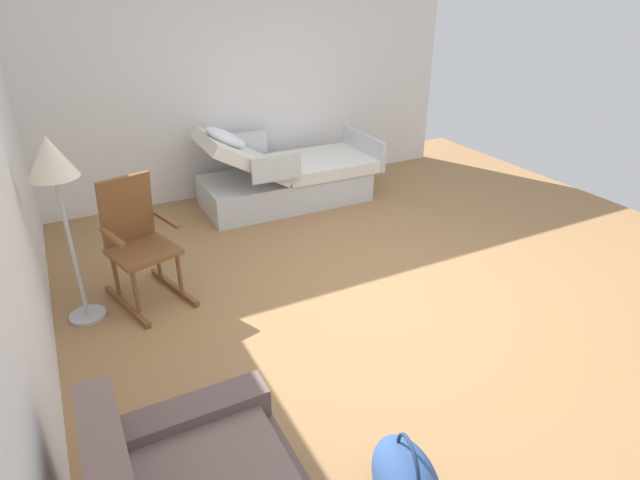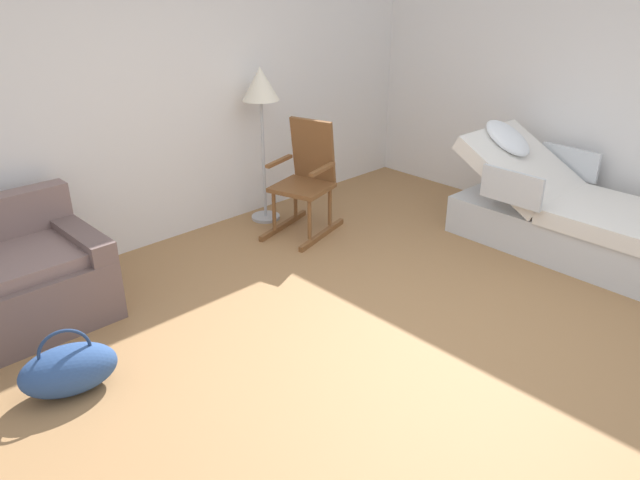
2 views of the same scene
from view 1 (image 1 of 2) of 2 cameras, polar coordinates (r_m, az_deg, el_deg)
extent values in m
plane|color=#9E7247|center=(4.58, 6.82, -5.57)|extent=(7.21, 7.21, 0.00)
cube|color=white|center=(6.59, -7.44, 17.03)|extent=(0.10, 5.31, 2.70)
cube|color=silver|center=(6.30, -3.79, 5.64)|extent=(0.90, 1.94, 0.35)
cube|color=white|center=(6.40, 0.07, 8.38)|extent=(0.93, 1.17, 0.14)
cube|color=white|center=(5.97, -8.55, 9.04)|extent=(0.92, 0.91, 0.58)
ellipsoid|color=white|center=(5.86, -10.26, 10.94)|extent=(0.35, 0.49, 0.36)
cube|color=silver|center=(5.59, -4.75, 7.83)|extent=(0.04, 0.56, 0.28)
cube|color=silver|center=(6.50, -8.21, 10.34)|extent=(0.04, 0.56, 0.28)
cube|color=silver|center=(6.65, 4.75, 9.98)|extent=(0.95, 0.06, 0.36)
cylinder|color=black|center=(5.78, -9.60, 2.00)|extent=(0.10, 0.10, 0.10)
cylinder|color=black|center=(6.43, -11.61, 4.38)|extent=(0.10, 0.10, 0.10)
cylinder|color=black|center=(6.38, 4.16, 4.71)|extent=(0.10, 0.10, 0.10)
cylinder|color=black|center=(6.97, 1.13, 6.70)|extent=(0.10, 0.10, 0.10)
cube|color=#7F6660|center=(2.54, -11.65, -23.88)|extent=(0.67, 0.65, 0.10)
cube|color=#68534F|center=(2.90, -14.24, -21.64)|extent=(0.18, 0.85, 0.60)
cube|color=brown|center=(4.59, -20.32, -6.78)|extent=(0.74, 0.24, 0.05)
cube|color=brown|center=(4.73, -15.61, -4.96)|extent=(0.74, 0.24, 0.05)
cylinder|color=brown|center=(4.47, -15.08, -3.53)|extent=(0.04, 0.04, 0.40)
cylinder|color=brown|center=(4.33, -19.48, -5.21)|extent=(0.04, 0.04, 0.40)
cylinder|color=brown|center=(4.76, -17.26, -1.87)|extent=(0.04, 0.04, 0.40)
cylinder|color=brown|center=(4.64, -21.44, -3.38)|extent=(0.04, 0.04, 0.40)
cube|color=brown|center=(4.45, -18.68, -1.23)|extent=(0.57, 0.59, 0.04)
cube|color=brown|center=(4.50, -20.35, 3.04)|extent=(0.23, 0.45, 0.60)
cube|color=brown|center=(4.43, -16.33, 2.14)|extent=(0.38, 0.15, 0.03)
cube|color=brown|center=(4.27, -21.73, 0.32)|extent=(0.38, 0.15, 0.03)
cylinder|color=#B2B5BA|center=(4.61, -23.98, -7.52)|extent=(0.28, 0.28, 0.03)
cylinder|color=#B2B5BA|center=(4.33, -25.40, -1.01)|extent=(0.03, 0.03, 1.15)
cone|color=silver|center=(4.08, -27.38, 8.07)|extent=(0.34, 0.34, 0.30)
torus|color=navy|center=(2.84, 9.56, -22.94)|extent=(0.29, 0.10, 0.30)
camera|label=2|loc=(4.38, 59.02, 13.48)|focal=34.00mm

